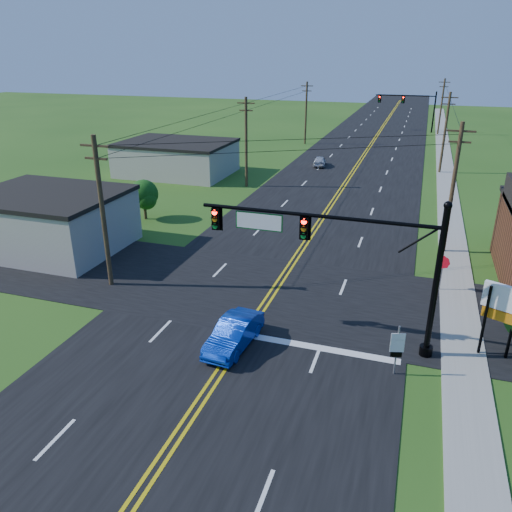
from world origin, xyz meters
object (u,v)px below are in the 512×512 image
(signal_mast_far, at_px, (408,105))
(route_sign, at_px, (397,347))
(stop_sign, at_px, (443,266))
(blue_car, at_px, (234,334))
(signal_mast_main, at_px, (337,250))

(signal_mast_far, distance_m, route_sign, 74.15)
(signal_mast_far, relative_size, stop_sign, 4.93)
(signal_mast_far, bearing_deg, blue_car, -93.40)
(route_sign, xyz_separation_m, stop_sign, (1.98, 9.43, 0.18))
(route_sign, bearing_deg, blue_car, 164.62)
(blue_car, distance_m, route_sign, 7.50)
(signal_mast_far, bearing_deg, stop_sign, -85.54)
(signal_mast_far, xyz_separation_m, blue_car, (-4.40, -74.12, -3.85))
(route_sign, distance_m, stop_sign, 9.64)
(signal_mast_far, relative_size, blue_car, 2.62)
(blue_car, distance_m, stop_sign, 13.44)
(signal_mast_main, bearing_deg, route_sign, -32.58)
(signal_mast_far, distance_m, blue_car, 74.35)
(blue_car, xyz_separation_m, route_sign, (7.46, 0.10, 0.73))
(signal_mast_main, relative_size, route_sign, 4.63)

